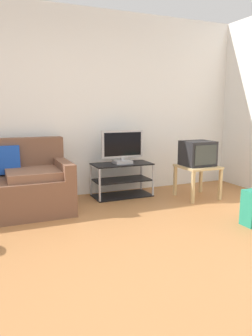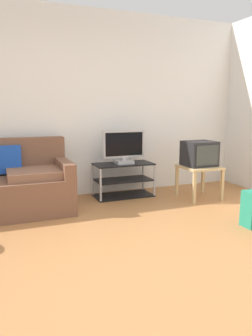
{
  "view_description": "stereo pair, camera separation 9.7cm",
  "coord_description": "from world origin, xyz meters",
  "px_view_note": "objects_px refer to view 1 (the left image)",
  "views": [
    {
      "loc": [
        -0.87,
        -2.27,
        1.28
      ],
      "look_at": [
        0.65,
        1.29,
        0.58
      ],
      "focal_mm": 34.63,
      "sensor_mm": 36.0,
      "label": 1
    },
    {
      "loc": [
        -0.78,
        -2.31,
        1.28
      ],
      "look_at": [
        0.65,
        1.29,
        0.58
      ],
      "focal_mm": 34.63,
      "sensor_mm": 36.0,
      "label": 2
    }
  ],
  "objects_px": {
    "flat_tv": "(122,147)",
    "side_table": "(198,171)",
    "tv_stand": "(122,180)",
    "crt_tv": "(198,153)"
  },
  "relations": [
    {
      "from": "flat_tv",
      "to": "side_table",
      "type": "bearing_deg",
      "value": -26.11
    },
    {
      "from": "tv_stand",
      "to": "side_table",
      "type": "relative_size",
      "value": 1.65
    },
    {
      "from": "tv_stand",
      "to": "flat_tv",
      "type": "relative_size",
      "value": 1.37
    },
    {
      "from": "flat_tv",
      "to": "crt_tv",
      "type": "xyz_separation_m",
      "value": [
        0.99,
        -0.47,
        -0.08
      ]
    },
    {
      "from": "tv_stand",
      "to": "flat_tv",
      "type": "height_order",
      "value": "flat_tv"
    },
    {
      "from": "tv_stand",
      "to": "crt_tv",
      "type": "height_order",
      "value": "crt_tv"
    },
    {
      "from": "crt_tv",
      "to": "side_table",
      "type": "bearing_deg",
      "value": -90.0
    },
    {
      "from": "tv_stand",
      "to": "side_table",
      "type": "xyz_separation_m",
      "value": [
        0.99,
        -0.51,
        0.15
      ]
    },
    {
      "from": "side_table",
      "to": "crt_tv",
      "type": "relative_size",
      "value": 1.22
    },
    {
      "from": "flat_tv",
      "to": "side_table",
      "type": "xyz_separation_m",
      "value": [
        0.99,
        -0.48,
        -0.34
      ]
    }
  ]
}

